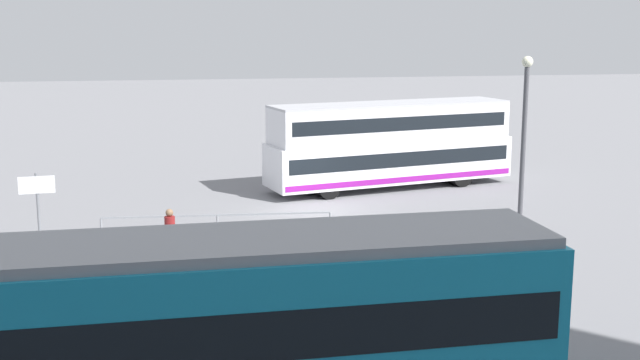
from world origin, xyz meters
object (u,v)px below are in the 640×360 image
(pedestrian_near_railing, at_px, (170,233))
(tram_yellow, at_px, (236,325))
(double_decker_bus, at_px, (390,144))
(info_sign, at_px, (37,196))
(street_lamp, at_px, (524,137))

(pedestrian_near_railing, bearing_deg, tram_yellow, 96.50)
(double_decker_bus, xyz_separation_m, info_sign, (14.08, 7.49, -0.23))
(info_sign, relative_size, street_lamp, 0.40)
(double_decker_bus, xyz_separation_m, street_lamp, (-1.46, 10.46, 1.73))
(street_lamp, bearing_deg, tram_yellow, 43.97)
(double_decker_bus, xyz_separation_m, pedestrian_near_railing, (9.85, 10.18, -0.96))
(tram_yellow, xyz_separation_m, street_lamp, (-10.16, -9.80, 1.91))
(double_decker_bus, bearing_deg, tram_yellow, 66.76)
(tram_yellow, bearing_deg, double_decker_bus, -113.24)
(pedestrian_near_railing, xyz_separation_m, info_sign, (4.22, -2.69, 0.74))
(info_sign, bearing_deg, double_decker_bus, -151.99)
(double_decker_bus, relative_size, street_lamp, 1.85)
(double_decker_bus, bearing_deg, info_sign, 28.01)
(info_sign, bearing_deg, street_lamp, 169.16)
(info_sign, bearing_deg, tram_yellow, 112.81)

